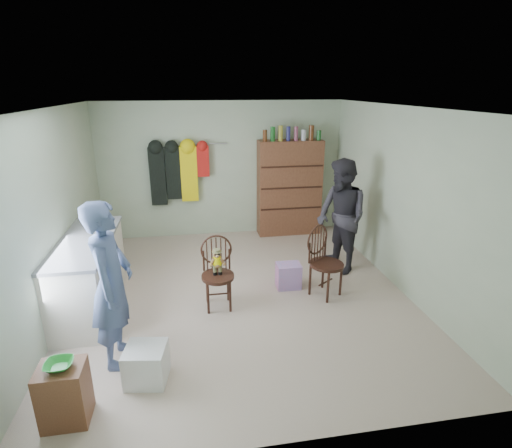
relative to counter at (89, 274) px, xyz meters
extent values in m
plane|color=beige|center=(1.95, 0.00, -0.47)|extent=(5.00, 5.00, 0.00)
plane|color=#B6C4A5|center=(1.95, 2.50, 0.78)|extent=(4.50, 0.00, 4.50)
plane|color=#B6C4A5|center=(-0.30, 0.00, 0.78)|extent=(0.00, 5.00, 5.00)
plane|color=#B6C4A5|center=(4.20, 0.00, 0.78)|extent=(0.00, 5.00, 5.00)
plane|color=white|center=(1.95, 0.00, 2.03)|extent=(5.00, 5.00, 0.00)
cube|color=silver|center=(0.00, 0.00, -0.02)|extent=(0.60, 1.80, 0.90)
cube|color=slate|center=(0.00, 0.00, 0.45)|extent=(0.64, 1.86, 0.04)
cylinder|color=#99999E|center=(0.31, -0.45, 0.07)|extent=(0.02, 0.02, 0.14)
cylinder|color=#99999E|center=(0.31, 0.45, 0.07)|extent=(0.02, 0.02, 0.14)
cube|color=brown|center=(0.19, -1.94, -0.20)|extent=(0.38, 0.32, 0.54)
imported|color=green|center=(0.19, -1.94, 0.10)|extent=(0.23, 0.23, 0.06)
cube|color=white|center=(0.82, -1.54, -0.29)|extent=(0.44, 0.42, 0.37)
cylinder|color=#3E2015|center=(1.62, -0.29, -0.03)|extent=(0.42, 0.42, 0.04)
cylinder|color=#3E2015|center=(1.48, -0.43, -0.26)|extent=(0.03, 0.03, 0.42)
cylinder|color=#3E2015|center=(1.76, -0.43, -0.26)|extent=(0.03, 0.03, 0.42)
cylinder|color=#3E2015|center=(1.48, -0.14, -0.26)|extent=(0.03, 0.03, 0.42)
cylinder|color=#3E2015|center=(1.76, -0.14, -0.26)|extent=(0.03, 0.03, 0.42)
torus|color=#3E2015|center=(1.62, -0.12, 0.27)|extent=(0.41, 0.03, 0.41)
cylinder|color=#3E2015|center=(1.46, -0.13, 0.13)|extent=(0.03, 0.03, 0.28)
cylinder|color=#3E2015|center=(1.79, -0.13, 0.13)|extent=(0.03, 0.03, 0.28)
cylinder|color=#FEF605|center=(1.62, -0.27, 0.17)|extent=(0.11, 0.11, 0.10)
cylinder|color=#475128|center=(1.62, -0.27, 0.07)|extent=(0.07, 0.07, 0.16)
sphere|color=#9E7042|center=(1.62, -0.27, 0.27)|extent=(0.10, 0.10, 0.10)
cylinder|color=#475128|center=(1.62, -0.27, 0.32)|extent=(0.09, 0.09, 0.03)
cube|color=black|center=(1.62, -0.31, 0.28)|extent=(0.07, 0.01, 0.02)
cylinder|color=#3E2015|center=(3.10, -0.22, -0.01)|extent=(0.61, 0.61, 0.04)
cylinder|color=#3E2015|center=(3.06, -0.42, -0.25)|extent=(0.04, 0.04, 0.44)
cylinder|color=#3E2015|center=(3.30, -0.25, -0.25)|extent=(0.04, 0.04, 0.44)
cylinder|color=#3E2015|center=(2.89, -0.17, -0.25)|extent=(0.04, 0.04, 0.44)
cylinder|color=#3E2015|center=(3.13, -0.01, -0.25)|extent=(0.04, 0.04, 0.44)
torus|color=#3E2015|center=(3.00, -0.07, 0.30)|extent=(0.37, 0.26, 0.43)
cylinder|color=#3E2015|center=(2.86, -0.18, 0.16)|extent=(0.03, 0.03, 0.29)
cylinder|color=#3E2015|center=(3.15, 0.02, 0.16)|extent=(0.03, 0.03, 0.29)
cube|color=pink|center=(2.65, 0.09, -0.29)|extent=(0.34, 0.27, 0.36)
imported|color=#475782|center=(0.51, -1.16, 0.40)|extent=(0.47, 0.67, 1.74)
imported|color=#2D2B33|center=(3.57, 0.54, 0.40)|extent=(0.85, 0.99, 1.74)
cube|color=brown|center=(3.20, 2.30, 0.43)|extent=(1.20, 0.38, 1.80)
cube|color=#3E2015|center=(3.20, 2.11, 0.08)|extent=(1.16, 0.02, 0.03)
cube|color=#3E2015|center=(3.20, 2.11, 0.48)|extent=(1.16, 0.02, 0.03)
cube|color=#3E2015|center=(3.20, 2.11, 0.88)|extent=(1.16, 0.02, 0.03)
cylinder|color=#592D14|center=(2.70, 2.20, 1.43)|extent=(0.08, 0.08, 0.21)
cylinder|color=#19591E|center=(2.84, 2.20, 1.46)|extent=(0.09, 0.09, 0.26)
cylinder|color=#A59933|center=(2.99, 2.20, 1.47)|extent=(0.08, 0.08, 0.28)
cylinder|color=navy|center=(3.13, 2.20, 1.46)|extent=(0.07, 0.07, 0.26)
cylinder|color=#8C3F59|center=(3.27, 2.20, 1.45)|extent=(0.07, 0.07, 0.25)
cylinder|color=#B2B2B7|center=(3.41, 2.20, 1.43)|extent=(0.09, 0.09, 0.20)
cylinder|color=#592D14|center=(3.56, 2.20, 1.46)|extent=(0.09, 0.09, 0.27)
cylinder|color=#19591E|center=(3.70, 2.20, 1.42)|extent=(0.08, 0.08, 0.18)
cylinder|color=#99999E|center=(1.55, 2.44, 1.28)|extent=(1.00, 0.02, 0.02)
cube|color=black|center=(0.77, 2.38, 0.72)|extent=(0.28, 0.10, 1.05)
cube|color=black|center=(1.05, 2.38, 0.77)|extent=(0.26, 0.10, 0.95)
cube|color=yellow|center=(1.33, 2.38, 0.75)|extent=(0.30, 0.10, 1.00)
cube|color=red|center=(1.59, 2.38, 0.97)|extent=(0.22, 0.10, 0.55)
camera|label=1|loc=(1.34, -4.90, 2.28)|focal=28.00mm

